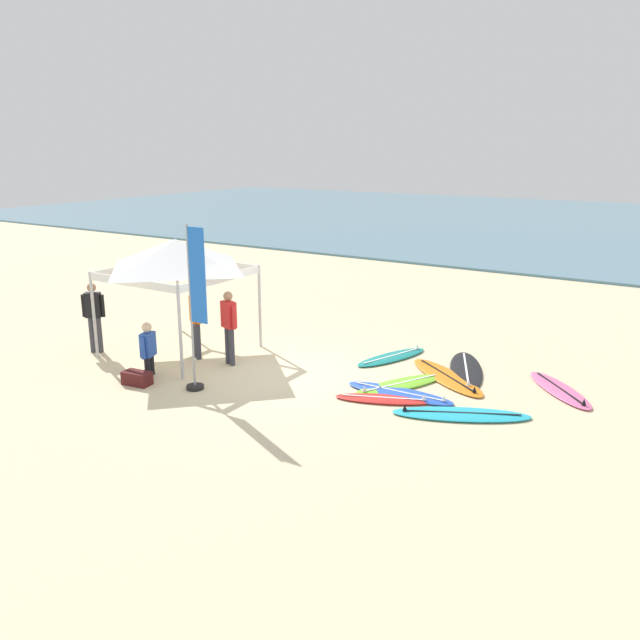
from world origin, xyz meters
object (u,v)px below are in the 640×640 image
surfboard_pink (560,390)px  person_red (229,323)px  surfboard_orange (447,377)px  gear_bag_near_tent (137,378)px  surfboard_lime (400,384)px  person_black (94,313)px  surfboard_red (384,399)px  surfboard_teal (392,357)px  surfboard_black (466,370)px  person_orange (196,317)px  surfboard_blue (400,393)px  banner_flag (196,316)px  person_blue (148,347)px  surfboard_cyan (461,414)px  canopy_tent (176,255)px

surfboard_pink → person_red: 7.23m
surfboard_orange → gear_bag_near_tent: (-5.36, -3.83, 0.10)m
surfboard_lime → person_black: bearing=-165.7°
surfboard_orange → surfboard_red: bearing=-107.0°
surfboard_teal → surfboard_black: (1.80, 0.05, -0.00)m
surfboard_black → person_orange: 6.28m
surfboard_blue → banner_flag: banner_flag is taller
surfboard_pink → surfboard_blue: bearing=-144.3°
surfboard_blue → banner_flag: (-3.60, -1.96, 1.54)m
surfboard_red → person_blue: person_blue is taller
surfboard_cyan → canopy_tent: bearing=179.3°
surfboard_red → gear_bag_near_tent: size_ratio=3.27×
surfboard_red → person_blue: size_ratio=1.64×
canopy_tent → gear_bag_near_tent: bearing=-69.1°
surfboard_black → gear_bag_near_tent: size_ratio=4.41×
surfboard_blue → gear_bag_near_tent: size_ratio=3.85×
surfboard_orange → canopy_tent: bearing=-164.8°
surfboard_black → person_red: size_ratio=1.55×
surfboard_teal → surfboard_lime: bearing=-58.5°
surfboard_pink → person_orange: (-7.74, -2.34, 0.95)m
surfboard_cyan → person_blue: 6.73m
surfboard_red → person_black: 7.43m
surfboard_orange → surfboard_lime: 1.16m
surfboard_red → surfboard_black: size_ratio=0.74×
surfboard_red → person_orange: 5.03m
surfboard_teal → surfboard_blue: 2.31m
surfboard_black → surfboard_cyan: bearing=-72.0°
surfboard_lime → person_orange: person_orange is taller
surfboard_cyan → gear_bag_near_tent: bearing=-162.0°
surfboard_black → gear_bag_near_tent: bearing=-141.2°
person_red → person_blue: bearing=-123.1°
surfboard_teal → person_black: bearing=-151.6°
person_blue → surfboard_teal: bearing=44.6°
surfboard_cyan → person_blue: bearing=-166.8°
surfboard_pink → surfboard_blue: 3.30m
surfboard_teal → gear_bag_near_tent: 5.80m
surfboard_cyan → person_orange: bearing=-179.5°
surfboard_blue → person_orange: (-5.06, -0.42, 0.95)m
canopy_tent → surfboard_blue: canopy_tent is taller
person_red → person_black: bearing=-162.7°
canopy_tent → person_orange: 1.56m
person_orange → banner_flag: bearing=-46.6°
surfboard_pink → banner_flag: banner_flag is taller
surfboard_red → banner_flag: size_ratio=0.58×
canopy_tent → surfboard_pink: size_ratio=1.43×
surfboard_orange → person_red: size_ratio=1.44×
surfboard_red → surfboard_lime: size_ratio=0.86×
banner_flag → surfboard_pink: bearing=31.8°
surfboard_cyan → surfboard_pink: bearing=61.1°
surfboard_cyan → surfboard_black: same height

